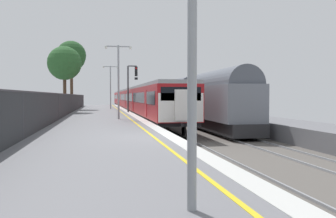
{
  "coord_description": "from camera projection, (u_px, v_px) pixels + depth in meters",
  "views": [
    {
      "loc": [
        -2.49,
        -14.37,
        1.68
      ],
      "look_at": [
        1.64,
        7.15,
        0.88
      ],
      "focal_mm": 37.62,
      "sensor_mm": 36.0,
      "label": 1
    }
  ],
  "objects": [
    {
      "name": "ground",
      "position": [
        222.0,
        149.0,
        15.16
      ],
      "size": [
        17.4,
        110.0,
        1.21
      ],
      "color": "slate"
    },
    {
      "name": "commuter_train_at_platform",
      "position": [
        132.0,
        99.0,
        51.63
      ],
      "size": [
        2.83,
        64.21,
        3.81
      ],
      "color": "maroon",
      "rests_on": "ground"
    },
    {
      "name": "freight_train_adjacent_track",
      "position": [
        168.0,
        98.0,
        45.66
      ],
      "size": [
        2.6,
        51.65,
        4.54
      ],
      "color": "#232326",
      "rests_on": "ground"
    },
    {
      "name": "signal_gantry",
      "position": [
        131.0,
        83.0,
        36.86
      ],
      "size": [
        1.1,
        0.24,
        4.9
      ],
      "color": "#47474C",
      "rests_on": "ground"
    },
    {
      "name": "platform_lamp_mid",
      "position": [
        118.0,
        75.0,
        25.95
      ],
      "size": [
        2.0,
        0.2,
        5.44
      ],
      "color": "#93999E",
      "rests_on": "ground"
    },
    {
      "name": "platform_lamp_far",
      "position": [
        110.0,
        84.0,
        46.84
      ],
      "size": [
        2.0,
        0.2,
        5.72
      ],
      "color": "#93999E",
      "rests_on": "ground"
    },
    {
      "name": "platform_back_fence",
      "position": [
        23.0,
        114.0,
        13.57
      ],
      "size": [
        0.07,
        99.0,
        1.9
      ],
      "color": "#282B2D",
      "rests_on": "ground"
    },
    {
      "name": "background_tree_left",
      "position": [
        64.0,
        65.0,
        36.77
      ],
      "size": [
        3.53,
        3.53,
        6.91
      ],
      "color": "#473323",
      "rests_on": "ground"
    },
    {
      "name": "background_tree_centre",
      "position": [
        72.0,
        57.0,
        45.21
      ],
      "size": [
        3.74,
        3.74,
        8.8
      ],
      "color": "#473323",
      "rests_on": "ground"
    }
  ]
}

